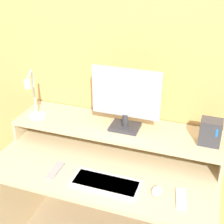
{
  "coord_description": "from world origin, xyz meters",
  "views": [
    {
      "loc": [
        0.53,
        -1.07,
        1.84
      ],
      "look_at": [
        0.02,
        0.39,
        1.03
      ],
      "focal_mm": 50.0,
      "sensor_mm": 36.0,
      "label": 1
    }
  ],
  "objects": [
    {
      "name": "desk_lamp",
      "position": [
        -0.52,
        0.45,
        0.98
      ],
      "size": [
        0.14,
        0.23,
        0.33
      ],
      "color": "silver",
      "rests_on": "monitor_shelf"
    },
    {
      "name": "wall_back",
      "position": [
        0.0,
        0.74,
        1.25
      ],
      "size": [
        6.0,
        0.05,
        2.5
      ],
      "color": "#E5AD60",
      "rests_on": "ground_plane"
    },
    {
      "name": "monitor",
      "position": [
        0.06,
        0.54,
        1.05
      ],
      "size": [
        0.42,
        0.15,
        0.39
      ],
      "color": "#38383D",
      "rests_on": "monitor_shelf"
    },
    {
      "name": "monitor_shelf",
      "position": [
        0.0,
        0.54,
        0.83
      ],
      "size": [
        1.32,
        0.34,
        0.14
      ],
      "color": "beige",
      "rests_on": "desk"
    },
    {
      "name": "mouse",
      "position": [
        0.34,
        0.18,
        0.72
      ],
      "size": [
        0.06,
        0.09,
        0.03
      ],
      "color": "silver",
      "rests_on": "desk"
    },
    {
      "name": "desk",
      "position": [
        0.0,
        0.35,
        0.51
      ],
      "size": [
        1.32,
        0.71,
        0.71
      ],
      "color": "beige",
      "rests_on": "ground_plane"
    },
    {
      "name": "keyboard",
      "position": [
        0.07,
        0.15,
        0.72
      ],
      "size": [
        0.38,
        0.15,
        0.02
      ],
      "color": "silver",
      "rests_on": "desk"
    },
    {
      "name": "router_dock",
      "position": [
        0.56,
        0.53,
        0.92
      ],
      "size": [
        0.12,
        0.09,
        0.15
      ],
      "color": "#3D3D42",
      "rests_on": "monitor_shelf"
    },
    {
      "name": "remote_control",
      "position": [
        -0.24,
        0.17,
        0.72
      ],
      "size": [
        0.05,
        0.14,
        0.02
      ],
      "color": "#99999E",
      "rests_on": "desk"
    },
    {
      "name": "remote_secondary",
      "position": [
        0.47,
        0.17,
        0.72
      ],
      "size": [
        0.07,
        0.15,
        0.02
      ],
      "color": "white",
      "rests_on": "desk"
    }
  ]
}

